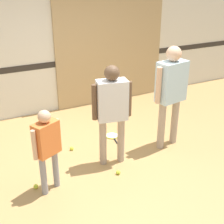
% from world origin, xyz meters
% --- Properties ---
extents(ground_plane, '(16.00, 16.00, 0.00)m').
position_xyz_m(ground_plane, '(0.00, 0.00, 0.00)').
color(ground_plane, tan).
extents(wall_back, '(16.00, 0.07, 3.20)m').
position_xyz_m(wall_back, '(0.00, 2.32, 1.60)').
color(wall_back, silver).
rests_on(wall_back, ground_plane).
extents(wall_panel, '(2.56, 0.05, 2.31)m').
position_xyz_m(wall_panel, '(1.18, 2.26, 1.15)').
color(wall_panel, tan).
rests_on(wall_panel, ground_plane).
extents(person_instructor, '(0.59, 0.33, 1.59)m').
position_xyz_m(person_instructor, '(0.02, -0.09, 0.98)').
color(person_instructor, tan).
rests_on(person_instructor, ground_plane).
extents(person_student_left, '(0.42, 0.32, 1.21)m').
position_xyz_m(person_student_left, '(-1.05, -0.33, 0.75)').
color(person_student_left, gray).
rests_on(person_student_left, ground_plane).
extents(person_student_right, '(0.65, 0.35, 1.74)m').
position_xyz_m(person_student_right, '(1.12, -0.04, 1.08)').
color(person_student_right, tan).
rests_on(person_student_right, ground_plane).
extents(racket_spare_on_floor, '(0.31, 0.48, 0.03)m').
position_xyz_m(racket_spare_on_floor, '(0.40, 0.65, 0.01)').
color(racket_spare_on_floor, '#C6D838').
rests_on(racket_spare_on_floor, ground_plane).
extents(tennis_ball_near_instructor, '(0.07, 0.07, 0.07)m').
position_xyz_m(tennis_ball_near_instructor, '(-0.05, -0.44, 0.03)').
color(tennis_ball_near_instructor, '#CCE038').
rests_on(tennis_ball_near_instructor, ground_plane).
extents(tennis_ball_by_spare_racket, '(0.07, 0.07, 0.07)m').
position_xyz_m(tennis_ball_by_spare_racket, '(0.64, 0.73, 0.03)').
color(tennis_ball_by_spare_racket, '#CCE038').
rests_on(tennis_ball_by_spare_racket, ground_plane).
extents(tennis_ball_stray_left, '(0.07, 0.07, 0.07)m').
position_xyz_m(tennis_ball_stray_left, '(-1.24, -0.21, 0.03)').
color(tennis_ball_stray_left, '#CCE038').
rests_on(tennis_ball_stray_left, ground_plane).
extents(tennis_ball_stray_right, '(0.07, 0.07, 0.07)m').
position_xyz_m(tennis_ball_stray_right, '(-0.43, 0.53, 0.03)').
color(tennis_ball_stray_right, '#CCE038').
rests_on(tennis_ball_stray_right, ground_plane).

